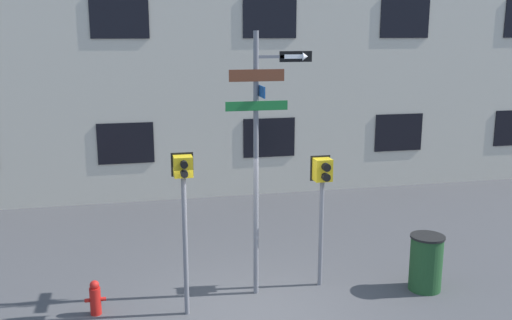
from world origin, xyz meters
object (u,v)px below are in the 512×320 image
Objects in this scene: street_sign_pole at (260,142)px; pedestrian_signal_left at (184,193)px; trash_bin at (426,263)px; pedestrian_signal_right at (322,186)px; fire_hydrant at (95,298)px.

street_sign_pole reaches higher than pedestrian_signal_left.
trash_bin is (2.98, -0.51, -2.26)m from street_sign_pole.
pedestrian_signal_right is at bearing 161.94° from trash_bin.
pedestrian_signal_left reaches higher than pedestrian_signal_right.
trash_bin is (1.81, -0.59, -1.40)m from pedestrian_signal_right.
trash_bin is at bearing -18.06° from pedestrian_signal_right.
trash_bin is (4.34, 0.00, -1.57)m from pedestrian_signal_left.
fire_hydrant is at bearing 168.19° from pedestrian_signal_left.
pedestrian_signal_right is (1.16, 0.08, -0.86)m from street_sign_pole.
pedestrian_signal_left is 2.63× the size of trash_bin.
street_sign_pole reaches higher than trash_bin.
street_sign_pole is 3.77m from trash_bin.
pedestrian_signal_right is 2.36m from trash_bin.
street_sign_pole is 1.61m from pedestrian_signal_left.
trash_bin is at bearing 0.06° from pedestrian_signal_left.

